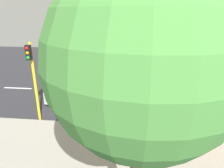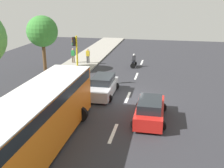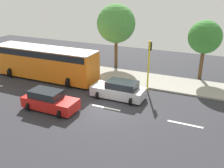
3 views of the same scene
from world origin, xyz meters
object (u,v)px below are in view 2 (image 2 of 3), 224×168
motorcycle (134,62)px  pedestrian_by_tree (88,55)px  car_red (150,110)px  car_silver (102,86)px  city_bus (37,117)px  pedestrian_near_signal (73,55)px  traffic_light_corner (76,54)px  street_tree_center (42,32)px

motorcycle → pedestrian_by_tree: pedestrian_by_tree is taller
car_red → car_silver: 5.72m
car_silver → city_bus: city_bus is taller
pedestrian_near_signal → traffic_light_corner: size_ratio=0.38×
car_silver → traffic_light_corner: 3.89m
car_red → car_silver: (4.10, -4.00, 0.00)m
car_red → motorcycle: motorcycle is taller
traffic_light_corner → street_tree_center: street_tree_center is taller
city_bus → car_silver: bearing=-99.0°
motorcycle → city_bus: bearing=81.2°
traffic_light_corner → car_silver: bearing=148.5°
city_bus → motorcycle: city_bus is taller
car_red → city_bus: city_bus is taller
pedestrian_near_signal → traffic_light_corner: 8.61m
car_red → traffic_light_corner: 9.14m
pedestrian_near_signal → city_bus: bearing=103.9°
motorcycle → traffic_light_corner: size_ratio=0.34×
pedestrian_near_signal → car_silver: bearing=121.5°
pedestrian_near_signal → traffic_light_corner: (-3.10, 7.81, 1.87)m
traffic_light_corner → car_red: bearing=140.2°
motorcycle → pedestrian_near_signal: (7.23, -0.14, 0.42)m
car_silver → motorcycle: size_ratio=2.91×
city_bus → traffic_light_corner: (1.36, -10.27, 1.08)m
motorcycle → pedestrian_near_signal: bearing=-1.1°
car_silver → motorcycle: motorcycle is taller
pedestrian_by_tree → traffic_light_corner: size_ratio=0.38×
pedestrian_near_signal → traffic_light_corner: traffic_light_corner is taller
city_bus → motorcycle: bearing=-98.8°
car_silver → pedestrian_by_tree: (4.04, -9.62, 0.35)m
car_red → car_silver: size_ratio=0.96×
pedestrian_by_tree → traffic_light_corner: bearing=99.4°
car_silver → pedestrian_near_signal: pedestrian_near_signal is taller
pedestrian_near_signal → traffic_light_corner: bearing=111.6°
motorcycle → traffic_light_corner: (4.13, 7.68, 2.29)m
motorcycle → street_tree_center: (9.03, 3.70, 3.58)m
car_red → traffic_light_corner: size_ratio=0.95×
motorcycle → street_tree_center: size_ratio=0.26×
city_bus → street_tree_center: size_ratio=1.88×
city_bus → pedestrian_near_signal: bearing=-76.1°
car_silver → street_tree_center: size_ratio=0.76×
street_tree_center → car_red: bearing=140.5°
city_bus → pedestrian_by_tree: city_bus is taller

